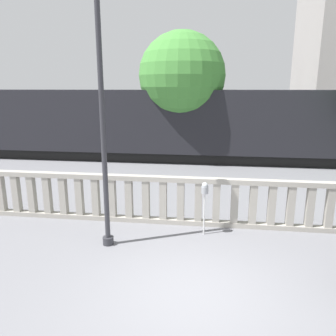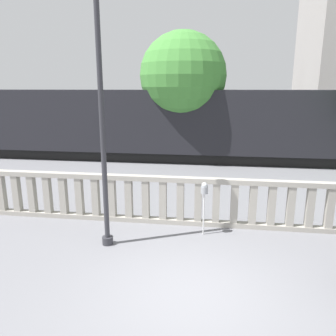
{
  "view_description": "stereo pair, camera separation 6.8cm",
  "coord_description": "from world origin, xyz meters",
  "px_view_note": "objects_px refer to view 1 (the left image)",
  "views": [
    {
      "loc": [
        0.32,
        -5.53,
        3.88
      ],
      "look_at": [
        -1.01,
        4.35,
        1.42
      ],
      "focal_mm": 35.0,
      "sensor_mm": 36.0,
      "label": 1
    },
    {
      "loc": [
        0.39,
        -5.52,
        3.88
      ],
      "look_at": [
        -1.01,
        4.35,
        1.42
      ],
      "focal_mm": 35.0,
      "sensor_mm": 36.0,
      "label": 2
    }
  ],
  "objects_px": {
    "lamppost": "(100,76)",
    "parking_meter": "(205,192)",
    "train_near": "(131,123)",
    "tree_right": "(182,76)",
    "train_far": "(281,113)"
  },
  "relations": [
    {
      "from": "tree_right",
      "to": "lamppost",
      "type": "bearing_deg",
      "value": -95.06
    },
    {
      "from": "parking_meter",
      "to": "tree_right",
      "type": "height_order",
      "value": "tree_right"
    },
    {
      "from": "lamppost",
      "to": "parking_meter",
      "type": "height_order",
      "value": "lamppost"
    },
    {
      "from": "train_far",
      "to": "tree_right",
      "type": "relative_size",
      "value": 3.67
    },
    {
      "from": "lamppost",
      "to": "tree_right",
      "type": "bearing_deg",
      "value": 84.94
    },
    {
      "from": "lamppost",
      "to": "train_near",
      "type": "bearing_deg",
      "value": 100.41
    },
    {
      "from": "lamppost",
      "to": "train_near",
      "type": "distance_m",
      "value": 10.8
    },
    {
      "from": "lamppost",
      "to": "train_far",
      "type": "distance_m",
      "value": 23.55
    },
    {
      "from": "train_far",
      "to": "tree_right",
      "type": "height_order",
      "value": "tree_right"
    },
    {
      "from": "parking_meter",
      "to": "train_far",
      "type": "height_order",
      "value": "train_far"
    },
    {
      "from": "parking_meter",
      "to": "train_far",
      "type": "relative_size",
      "value": 0.06
    },
    {
      "from": "train_near",
      "to": "tree_right",
      "type": "bearing_deg",
      "value": -4.92
    },
    {
      "from": "parking_meter",
      "to": "train_near",
      "type": "bearing_deg",
      "value": 114.35
    },
    {
      "from": "train_near",
      "to": "train_far",
      "type": "xyz_separation_m",
      "value": [
        10.22,
        11.5,
        -0.21
      ]
    },
    {
      "from": "tree_right",
      "to": "parking_meter",
      "type": "bearing_deg",
      "value": -80.87
    }
  ]
}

